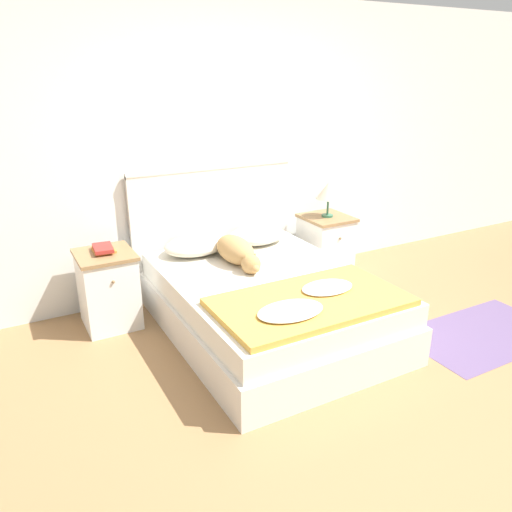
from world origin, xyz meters
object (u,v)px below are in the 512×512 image
Objects in this scene: nightstand_left at (108,289)px; pillow_left at (195,246)px; dog at (237,251)px; book_stack at (103,249)px; bed at (268,304)px; nightstand_right at (325,246)px; table_lamp at (329,191)px; pillow_right at (257,235)px.

nightstand_left is 1.14× the size of pillow_left.
dog is at bearing -19.70° from nightstand_left.
pillow_left is 2.27× the size of book_stack.
pillow_left is 0.78× the size of dog.
nightstand_left is 0.89× the size of dog.
nightstand_right is (1.06, 0.71, 0.08)m from bed.
book_stack is at bearing 179.35° from pillow_left.
table_lamp reaches higher than nightstand_left.
pillow_right is 1.36m from book_stack.
table_lamp reaches higher than nightstand_right.
nightstand_right is at bearing 16.98° from dog.
nightstand_left is 1.14× the size of pillow_right.
dog is (-1.15, -0.35, 0.26)m from nightstand_right.
bed is 3.62× the size of pillow_right.
nightstand_right is 2.15m from book_stack.
bed is 0.85m from pillow_right.
nightstand_left is 2.60× the size of book_stack.
table_lamp is at bearing 16.67° from dog.
pillow_left is at bearing 180.00° from pillow_right.
bed is 5.80× the size of table_lamp.
nightstand_left is 1.83× the size of table_lamp.
nightstand_left reaches higher than pillow_right.
bed is 0.50m from dog.
book_stack is 2.13m from table_lamp.
table_lamp is (1.15, 0.34, 0.30)m from dog.
nightstand_right is 1.38m from pillow_left.
nightstand_right is 1.23m from dog.
nightstand_left is 1.00× the size of nightstand_right.
book_stack is 0.70× the size of table_lamp.
pillow_left reaches higher than bed.
nightstand_left is at bearing 146.27° from bed.
nightstand_left is 2.12m from nightstand_right.
pillow_left is at bearing 120.15° from dog.
pillow_right is 1.60× the size of table_lamp.
pillow_right is at bearing 178.60° from nightstand_right.
nightstand_right is 2.60× the size of book_stack.
dog reaches higher than nightstand_left.
pillow_right is (0.60, 0.00, 0.00)m from pillow_left.
bed is 2.82× the size of dog.
nightstand_left is at bearing -178.60° from pillow_left.
pillow_right is at bearing 0.79° from nightstand_left.
dog is (0.98, -0.35, 0.26)m from nightstand_left.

